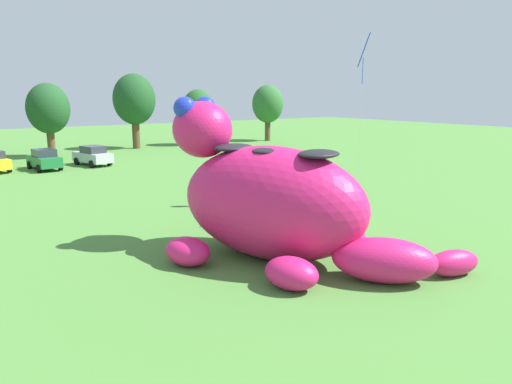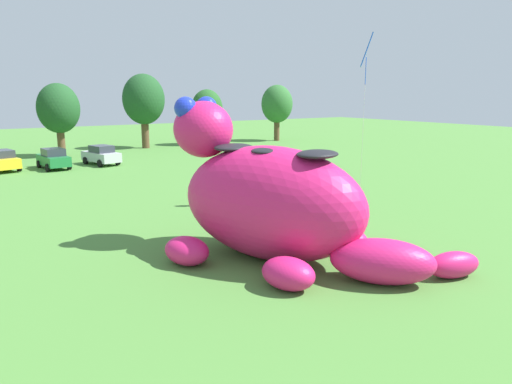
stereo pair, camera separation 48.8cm
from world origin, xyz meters
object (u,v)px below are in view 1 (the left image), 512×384
at_px(giant_inflatable_creature, 272,201).
at_px(tethered_flying_kite, 363,54).
at_px(spectator_near_inflatable, 294,178).
at_px(car_green, 44,159).
at_px(car_silver, 93,156).
at_px(spectator_mid_field, 197,192).

relative_size(giant_inflatable_creature, tethered_flying_kite, 1.19).
bearing_deg(tethered_flying_kite, spectator_near_inflatable, 72.38).
bearing_deg(giant_inflatable_creature, tethered_flying_kite, 13.70).
distance_m(car_green, car_silver, 4.00).
height_order(car_green, car_silver, same).
xyz_separation_m(car_green, car_silver, (4.00, 0.17, 0.00)).
distance_m(giant_inflatable_creature, car_green, 27.98).
xyz_separation_m(giant_inflatable_creature, spectator_mid_field, (1.53, 8.99, -1.37)).
height_order(giant_inflatable_creature, spectator_near_inflatable, giant_inflatable_creature).
xyz_separation_m(giant_inflatable_creature, spectator_near_inflatable, (8.74, 9.36, -1.37)).
relative_size(car_silver, spectator_mid_field, 2.57).
xyz_separation_m(car_silver, tethered_flying_kite, (5.06, -26.45, 7.09)).
xyz_separation_m(car_silver, spectator_near_inflatable, (7.55, -18.62, -0.01)).
bearing_deg(car_green, spectator_mid_field, -77.02).
bearing_deg(spectator_near_inflatable, car_silver, 112.07).
bearing_deg(car_silver, spectator_mid_field, -88.99).
bearing_deg(spectator_mid_field, tethered_flying_kite, -57.69).
bearing_deg(car_silver, giant_inflatable_creature, -92.45).
relative_size(spectator_near_inflatable, spectator_mid_field, 1.00).
bearing_deg(tethered_flying_kite, car_green, 109.02).
xyz_separation_m(spectator_near_inflatable, tethered_flying_kite, (-2.49, -7.84, 7.10)).
relative_size(car_silver, spectator_near_inflatable, 2.57).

